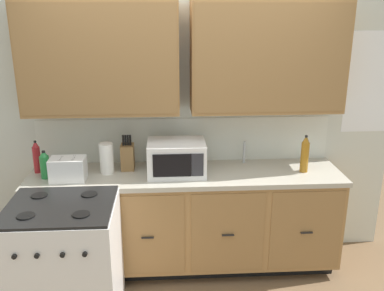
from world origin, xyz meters
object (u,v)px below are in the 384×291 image
stove_range (66,263)px  bottle_amber (305,154)px  bottle_green (45,165)px  microwave (176,158)px  paper_towel_roll (107,158)px  knife_block (128,156)px  bottle_red (37,157)px  toaster (68,169)px

stove_range → bottle_amber: (1.92, 0.59, 0.60)m
bottle_green → microwave: bearing=1.8°
paper_towel_roll → bottle_amber: (1.67, -0.08, 0.03)m
stove_range → microwave: (0.83, 0.61, 0.58)m
bottle_green → paper_towel_roll: bearing=9.9°
knife_block → bottle_red: knife_block is taller
toaster → bottle_green: bearing=162.6°
paper_towel_roll → stove_range: bearing=-110.3°
bottle_amber → bottle_red: (-2.26, 0.12, -0.02)m
stove_range → bottle_green: bottle_green is taller
toaster → paper_towel_roll: size_ratio=1.08×
microwave → toaster: 0.89m
toaster → bottle_red: 0.36m
paper_towel_roll → bottle_amber: bottle_amber is taller
bottle_amber → stove_range: bearing=-162.9°
stove_range → bottle_amber: bearing=17.1°
stove_range → microwave: size_ratio=1.98×
microwave → bottle_red: bearing=175.2°
toaster → bottle_red: bottle_red is taller
toaster → stove_range: bearing=-85.0°
toaster → bottle_amber: bottle_amber is taller
stove_range → toaster: (-0.05, 0.52, 0.54)m
bottle_amber → knife_block: bearing=174.2°
paper_towel_roll → knife_block: bearing=24.8°
knife_block → bottle_amber: 1.51m
stove_range → toaster: 0.75m
microwave → knife_block: size_ratio=1.55×
microwave → knife_block: knife_block is taller
knife_block → microwave: bearing=-17.3°
knife_block → bottle_amber: (1.50, -0.15, 0.04)m
paper_towel_roll → bottle_red: bottle_red is taller
knife_block → paper_towel_roll: knife_block is taller
microwave → bottle_green: (-1.08, -0.03, -0.03)m
knife_block → bottle_red: (-0.76, -0.03, 0.02)m
stove_range → bottle_green: bearing=112.8°
stove_range → knife_block: size_ratio=3.06×
bottle_red → microwave: bearing=-4.8°
toaster → bottle_green: 0.21m
bottle_amber → bottle_green: 2.16m
knife_block → paper_towel_roll: (-0.17, -0.08, 0.01)m
stove_range → microwave: microwave is taller
stove_range → bottle_green: 0.84m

